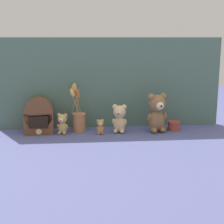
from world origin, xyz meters
The scene contains 9 objects.
ground_plane centered at (0.00, 0.00, 0.00)m, with size 4.00×4.00×0.00m, color #4C5184.
backdrop_wall centered at (0.00, 0.17, 0.29)m, with size 1.48×0.02×0.59m.
teddy_bear_large centered at (0.28, 0.01, 0.13)m, with size 0.14×0.12×0.25m.
teddy_bear_medium centered at (0.05, 0.01, 0.09)m, with size 0.10×0.09×0.18m.
teddy_bear_small centered at (-0.31, 0.01, 0.07)m, with size 0.07×0.07×0.13m.
teddy_bear_tiny centered at (-0.08, -0.01, 0.05)m, with size 0.05×0.05×0.09m.
flower_vase centered at (-0.21, 0.06, 0.09)m, with size 0.11×0.18×0.31m.
vintage_radio centered at (-0.46, 0.06, 0.10)m, with size 0.19×0.14×0.22m.
decorative_tin_tall centered at (0.40, 0.03, 0.03)m, with size 0.08×0.08×0.06m.
Camera 1 is at (-0.19, -2.07, 0.59)m, focal length 55.00 mm.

